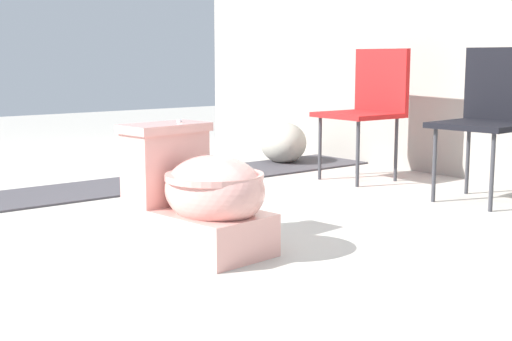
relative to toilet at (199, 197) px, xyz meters
name	(u,v)px	position (x,y,z in m)	size (l,w,h in m)	color
ground_plane	(162,245)	(-0.16, -0.08, -0.22)	(14.00, 14.00, 0.00)	#B7B2A8
gravel_strip	(119,186)	(-1.49, 0.42, -0.21)	(0.56, 8.00, 0.01)	#423F44
toilet	(199,197)	(0.00, 0.00, 0.00)	(0.67, 0.44, 0.52)	#E09E93
folding_chair_left	(370,100)	(-0.76, 1.84, 0.29)	(0.45, 0.45, 0.83)	red
folding_chair_middle	(491,107)	(0.12, 1.84, 0.29)	(0.47, 0.47, 0.83)	black
boulder_near	(283,142)	(-1.64, 1.86, -0.07)	(0.45, 0.34, 0.31)	#ADA899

